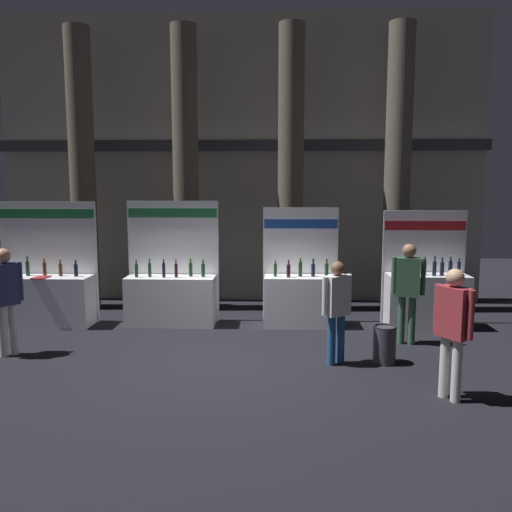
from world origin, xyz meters
TOP-DOWN VIEW (x-y plane):
  - ground_plane at (0.00, 0.00)m, footprint 24.00×24.00m
  - hall_colonnade at (-0.00, 4.29)m, footprint 11.15×1.42m
  - exhibitor_booth_0 at (-3.67, 2.03)m, footprint 1.93×0.72m
  - exhibitor_booth_1 at (-1.22, 2.20)m, footprint 1.81×0.66m
  - exhibitor_booth_2 at (1.31, 2.22)m, footprint 1.47×0.66m
  - exhibitor_booth_3 at (3.71, 2.19)m, footprint 1.60×0.66m
  - trash_bin at (2.50, 0.07)m, footprint 0.34×0.34m
  - visitor_0 at (-3.45, 0.19)m, footprint 0.44×0.43m
  - visitor_1 at (3.05, -1.28)m, footprint 0.41×0.49m
  - visitor_2 at (1.75, 0.00)m, footprint 0.47×0.39m
  - visitor_4 at (3.07, 1.08)m, footprint 0.54×0.33m

SIDE VIEW (x-z plane):
  - ground_plane at x=0.00m, z-range 0.00..0.00m
  - trash_bin at x=2.50m, z-range 0.00..0.59m
  - exhibitor_booth_2 at x=1.31m, z-range -0.56..1.73m
  - exhibitor_booth_1 at x=-1.22m, z-range -0.61..1.80m
  - exhibitor_booth_0 at x=-3.67m, z-range -0.60..1.80m
  - exhibitor_booth_3 at x=3.71m, z-range -0.51..1.72m
  - visitor_2 at x=1.75m, z-range 0.14..1.72m
  - visitor_1 at x=3.05m, z-range 0.16..1.85m
  - visitor_0 at x=-3.45m, z-range 0.17..1.90m
  - visitor_4 at x=3.07m, z-range 0.17..1.91m
  - hall_colonnade at x=0.00m, z-range -0.07..6.50m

